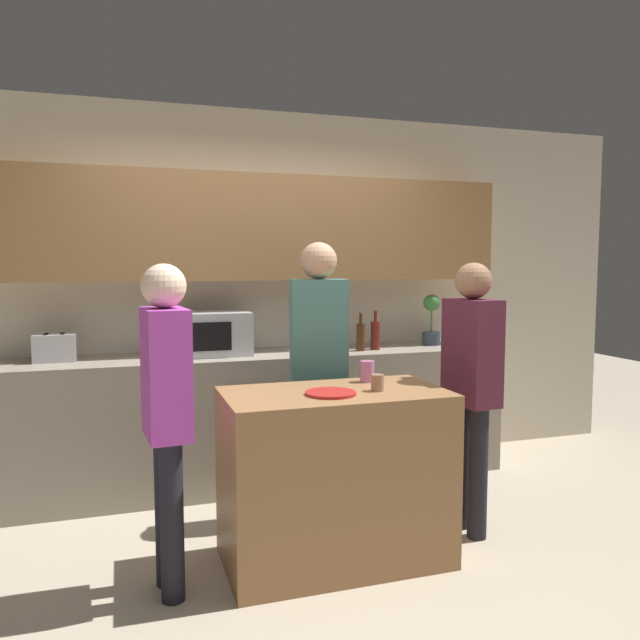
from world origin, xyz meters
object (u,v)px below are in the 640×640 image
cup_0 (367,371)px  bottle_2 (361,336)px  bottle_3 (375,335)px  cup_1 (377,383)px  bottle_1 (341,336)px  microwave (212,333)px  person_center (166,402)px  toaster (55,348)px  person_right (471,375)px  plate_on_island (331,393)px  bottle_0 (324,337)px  potted_plant (431,320)px  person_left (319,355)px

cup_0 → bottle_2: bearing=70.3°
bottle_3 → cup_1: 1.39m
bottle_1 → cup_0: bearing=-102.8°
microwave → person_center: (-0.41, -1.40, -0.16)m
toaster → person_right: 2.64m
cup_0 → person_center: bearing=-167.0°
cup_0 → person_center: size_ratio=0.08×
plate_on_island → microwave: bearing=105.9°
bottle_2 → cup_1: bearing=-107.8°
cup_0 → cup_1: (-0.04, -0.25, -0.02)m
person_center → cup_1: bearing=85.6°
bottle_0 → cup_1: (-0.17, -1.40, -0.08)m
bottle_2 → plate_on_island: size_ratio=1.06×
toaster → person_right: person_right is taller
plate_on_island → person_center: (-0.81, 0.00, 0.01)m
bottle_2 → cup_1: 1.32m
potted_plant → person_left: 1.39m
person_center → person_right: person_right is taller
bottle_2 → person_left: size_ratio=0.16×
toaster → plate_on_island: (1.41, -1.40, -0.11)m
bottle_3 → person_right: size_ratio=0.18×
cup_0 → plate_on_island: bearing=-139.6°
toaster → bottle_2: size_ratio=0.94×
bottle_1 → bottle_2: size_ratio=0.86×
toaster → bottle_3: bottle_3 is taller
bottle_0 → person_left: person_left is taller
cup_1 → person_left: person_left is taller
toaster → cup_1: size_ratio=2.99×
person_right → bottle_3: bearing=0.7°
bottle_1 → person_center: bearing=-134.2°
potted_plant → bottle_1: bearing=178.5°
bottle_0 → bottle_2: bearing=-31.8°
toaster → person_center: bearing=-66.7°
potted_plant → person_left: size_ratio=0.23×
toaster → person_center: size_ratio=0.17×
bottle_0 → bottle_3: 0.38m
bottle_2 → cup_0: size_ratio=2.33×
bottle_3 → person_center: 2.06m
microwave → bottle_2: bearing=-7.2°
bottle_1 → bottle_3: bottle_3 is taller
plate_on_island → person_center: 0.81m
cup_0 → bottle_0: bearing=83.8°
microwave → bottle_3: microwave is taller
cup_1 → plate_on_island: bearing=-177.6°
potted_plant → bottle_0: 0.89m
bottle_3 → person_right: bearing=-84.2°
toaster → bottle_0: (1.84, 0.01, 0.00)m
microwave → bottle_1: 0.97m
bottle_0 → plate_on_island: 1.48m
microwave → cup_1: (0.66, -1.39, -0.13)m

